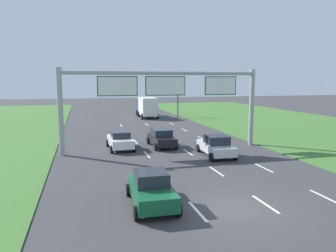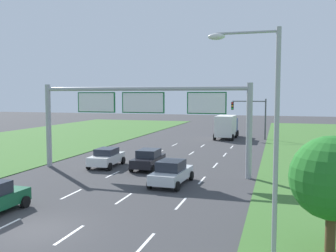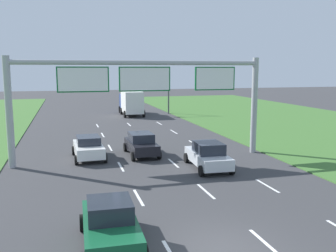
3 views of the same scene
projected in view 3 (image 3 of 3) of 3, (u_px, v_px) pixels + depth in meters
The scene contains 11 objects.
ground_plane at pixel (221, 250), 12.93m from camera, with size 200.00×200.00×0.00m, color #38383A.
lane_dashes_inner_left at pixel (138, 197), 18.19m from camera, with size 0.14×50.40×0.01m.
lane_dashes_inner_right at pixel (206, 191), 19.10m from camera, with size 0.14×50.40×0.01m.
lane_dashes_slip at pixel (267, 186), 20.02m from camera, with size 0.14×50.40×0.01m.
car_near_red at pixel (208, 155), 23.42m from camera, with size 2.29×4.52×1.67m.
car_lead_silver at pixel (88, 147), 25.95m from camera, with size 2.22×4.14×1.58m.
car_mid_lane at pixel (110, 224), 13.10m from camera, with size 2.19×4.25×1.66m.
car_far_ahead at pixel (141, 144), 27.04m from camera, with size 2.10×4.27×1.61m.
box_truck at pixel (131, 102), 50.40m from camera, with size 2.78×7.17×3.26m.
sign_gantry at pixel (144, 87), 25.14m from camera, with size 17.24×0.44×7.00m.
traffic_light_mast at pixel (155, 86), 50.96m from camera, with size 4.76×0.49×5.60m.
Camera 3 is at (-4.96, -11.22, 6.20)m, focal length 40.00 mm.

